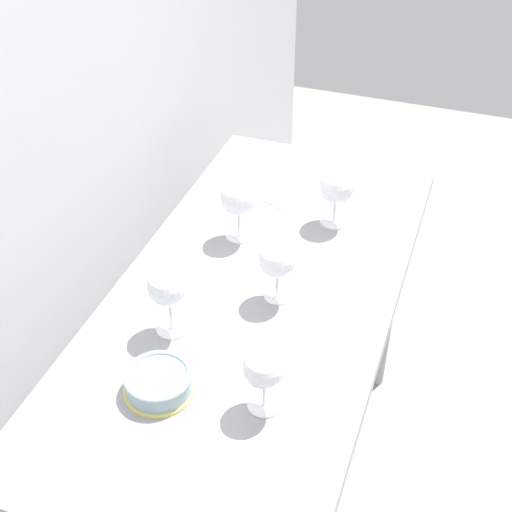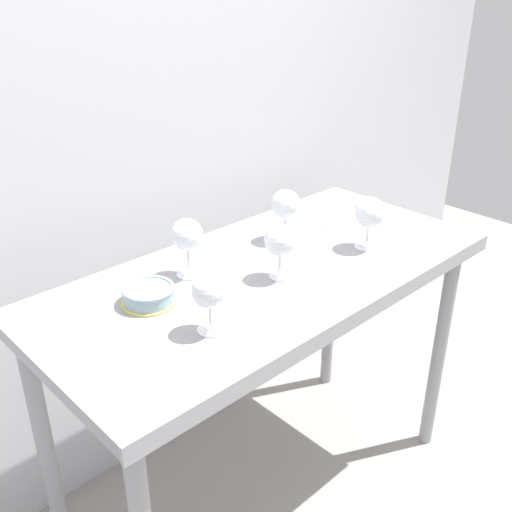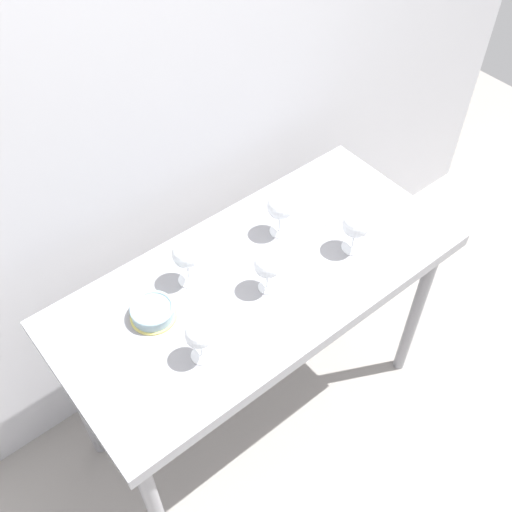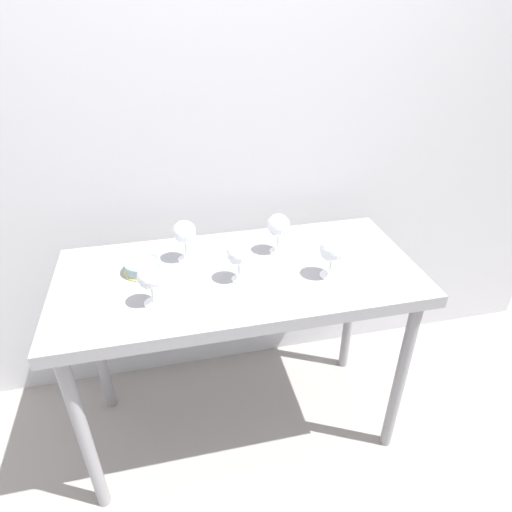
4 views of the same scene
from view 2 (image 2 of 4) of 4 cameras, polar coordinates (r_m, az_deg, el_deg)
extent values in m
plane|color=gray|center=(2.30, 0.83, -21.50)|extent=(6.00, 6.00, 0.00)
cube|color=silver|center=(1.97, -9.21, 14.08)|extent=(3.80, 0.04, 2.60)
cube|color=gray|center=(1.75, 1.01, -1.81)|extent=(1.40, 0.64, 0.04)
cube|color=gray|center=(1.57, 9.39, -6.02)|extent=(1.40, 0.01, 0.05)
cylinder|color=gray|center=(2.31, 17.22, -8.67)|extent=(0.05, 0.05, 0.86)
cylinder|color=gray|center=(1.92, -19.53, -17.28)|extent=(0.05, 0.05, 0.86)
cylinder|color=gray|center=(2.54, 7.19, -4.06)|extent=(0.05, 0.05, 0.86)
cylinder|color=white|center=(1.93, 2.78, 1.66)|extent=(0.07, 0.07, 0.00)
cylinder|color=white|center=(1.91, 2.81, 2.81)|extent=(0.01, 0.01, 0.08)
sphere|color=white|center=(1.88, 2.86, 5.03)|extent=(0.09, 0.09, 0.09)
cylinder|color=maroon|center=(1.89, 2.85, 4.57)|extent=(0.06, 0.06, 0.03)
cylinder|color=white|center=(1.47, -4.38, -7.08)|extent=(0.07, 0.07, 0.00)
cylinder|color=white|center=(1.44, -4.43, -5.83)|extent=(0.01, 0.01, 0.07)
sphere|color=white|center=(1.41, -4.53, -3.32)|extent=(0.09, 0.09, 0.09)
cylinder|color=maroon|center=(1.42, -4.51, -3.86)|extent=(0.06, 0.06, 0.02)
cylinder|color=white|center=(1.91, 10.57, 0.90)|extent=(0.08, 0.08, 0.00)
cylinder|color=white|center=(1.89, 10.67, 1.95)|extent=(0.01, 0.01, 0.07)
sphere|color=white|center=(1.86, 10.86, 4.14)|extent=(0.10, 0.10, 0.10)
cylinder|color=maroon|center=(1.87, 10.82, 3.65)|extent=(0.07, 0.07, 0.02)
cylinder|color=white|center=(1.70, 2.26, -1.97)|extent=(0.06, 0.06, 0.00)
cylinder|color=white|center=(1.68, 2.28, -0.80)|extent=(0.01, 0.01, 0.07)
sphere|color=white|center=(1.65, 2.33, 1.53)|extent=(0.09, 0.09, 0.09)
cylinder|color=maroon|center=(1.65, 2.32, 1.04)|extent=(0.06, 0.06, 0.03)
cylinder|color=white|center=(1.72, -6.45, -1.76)|extent=(0.07, 0.07, 0.00)
cylinder|color=white|center=(1.70, -6.53, -0.43)|extent=(0.01, 0.01, 0.09)
sphere|color=white|center=(1.66, -6.67, 2.07)|extent=(0.09, 0.09, 0.09)
cylinder|color=maroon|center=(1.67, -6.64, 1.58)|extent=(0.06, 0.06, 0.02)
cube|color=white|center=(2.08, 8.43, 3.24)|extent=(0.22, 0.25, 0.00)
cylinder|color=#DBCC66|center=(1.60, -10.24, -4.35)|extent=(0.15, 0.15, 0.01)
cylinder|color=#8CA8B2|center=(1.59, -10.30, -3.68)|extent=(0.14, 0.14, 0.04)
torus|color=#8CA8B2|center=(1.58, -10.36, -3.10)|extent=(0.14, 0.14, 0.01)
camera|label=1|loc=(0.74, -67.81, 37.35)|focal=49.66mm
camera|label=3|loc=(0.81, 130.53, 78.20)|focal=42.62mm
camera|label=4|loc=(0.90, 71.57, 17.44)|focal=30.47mm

